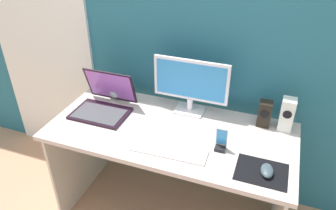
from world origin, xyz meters
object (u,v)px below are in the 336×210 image
object	(u,v)px
speaker_near_monitor	(265,114)
keyboard_external	(169,150)
speaker_right	(287,114)
laptop	(104,104)
fishbowl	(118,88)
monitor	(191,84)
phone_in_dock	(221,142)
mouse	(267,171)

from	to	relation	value
speaker_near_monitor	keyboard_external	world-z (taller)	speaker_near_monitor
speaker_right	laptop	world-z (taller)	laptop
speaker_right	fishbowl	xyz separation A→B (m)	(-1.07, -0.01, -0.03)
monitor	phone_in_dock	distance (m)	0.43
keyboard_external	phone_in_dock	xyz separation A→B (m)	(0.25, 0.11, 0.04)
fishbowl	phone_in_dock	distance (m)	0.83
monitor	laptop	size ratio (longest dim) A/B	1.37
speaker_near_monitor	fishbowl	bearing A→B (deg)	-179.70
monitor	keyboard_external	size ratio (longest dim) A/B	1.14
speaker_right	phone_in_dock	xyz separation A→B (m)	(-0.31, -0.31, -0.05)
fishbowl	mouse	xyz separation A→B (m)	(1.02, -0.41, -0.05)
speaker_near_monitor	fishbowl	xyz separation A→B (m)	(-0.95, -0.01, -0.01)
mouse	phone_in_dock	bearing A→B (deg)	149.90
speaker_right	speaker_near_monitor	bearing A→B (deg)	-179.96
laptop	fishbowl	xyz separation A→B (m)	(0.00, 0.19, 0.02)
laptop	phone_in_dock	distance (m)	0.78
speaker_near_monitor	mouse	world-z (taller)	speaker_near_monitor
speaker_right	fishbowl	size ratio (longest dim) A/B	1.31
speaker_right	phone_in_dock	size ratio (longest dim) A/B	1.43
monitor	mouse	xyz separation A→B (m)	(0.52, -0.41, -0.17)
phone_in_dock	mouse	bearing A→B (deg)	-23.29
speaker_near_monitor	phone_in_dock	xyz separation A→B (m)	(-0.19, -0.31, -0.03)
laptop	fishbowl	world-z (taller)	laptop
laptop	phone_in_dock	xyz separation A→B (m)	(0.77, -0.12, -0.00)
keyboard_external	mouse	bearing A→B (deg)	-1.82
fishbowl	mouse	size ratio (longest dim) A/B	1.52
monitor	mouse	bearing A→B (deg)	-38.54
speaker_near_monitor	mouse	size ratio (longest dim) A/B	1.55
speaker_right	mouse	bearing A→B (deg)	-97.57
monitor	speaker_right	distance (m)	0.58
mouse	laptop	bearing A→B (deg)	160.76
monitor	phone_in_dock	size ratio (longest dim) A/B	3.33
laptop	phone_in_dock	size ratio (longest dim) A/B	2.44
fishbowl	mouse	bearing A→B (deg)	-22.07
monitor	laptop	bearing A→B (deg)	-159.99
speaker_right	fishbowl	world-z (taller)	speaker_right
speaker_right	keyboard_external	size ratio (longest dim) A/B	0.49
fishbowl	mouse	distance (m)	1.10
speaker_near_monitor	laptop	distance (m)	0.98
speaker_near_monitor	fishbowl	distance (m)	0.95
fishbowl	keyboard_external	xyz separation A→B (m)	(0.52, -0.42, -0.07)
mouse	phone_in_dock	xyz separation A→B (m)	(-0.25, 0.11, 0.03)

